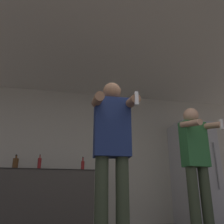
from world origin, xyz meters
The scene contains 9 objects.
wall_back centered at (0.00, 3.21, 1.27)m, with size 7.00×0.06×2.55m.
ceiling_slab centered at (0.00, 1.59, 2.57)m, with size 7.00×3.70×0.05m.
refrigerator centered at (1.79, 2.83, 0.94)m, with size 0.72×0.74×1.88m.
counter centered at (-1.05, 2.87, 0.46)m, with size 1.71×0.64×0.91m.
bottle_green_wine centered at (-0.39, 2.85, 1.01)m, with size 0.06×0.06×0.26m.
bottle_dark_rum centered at (-1.14, 2.85, 1.02)m, with size 0.06×0.06×0.27m.
bottle_short_whiskey centered at (-1.53, 2.85, 1.02)m, with size 0.10×0.10×0.26m.
person_woman_foreground centered at (-0.27, 0.89, 0.99)m, with size 0.48×0.49×1.72m.
person_man_side centered at (1.11, 1.59, 0.99)m, with size 0.49×0.56×1.77m.
Camera 1 is at (-0.82, -1.67, 0.45)m, focal length 40.00 mm.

